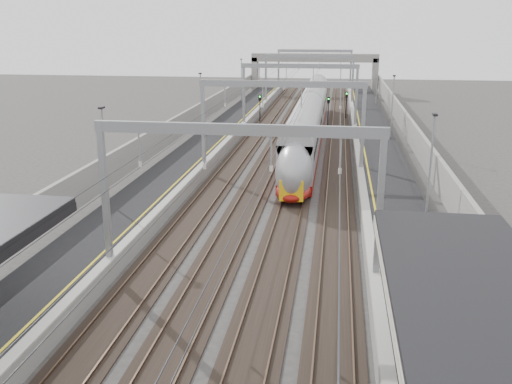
% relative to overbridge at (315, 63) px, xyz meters
% --- Properties ---
extents(platform_left, '(4.00, 120.00, 1.00)m').
position_rel_overbridge_xyz_m(platform_left, '(-8.00, -55.00, -4.81)').
color(platform_left, black).
rests_on(platform_left, ground).
extents(platform_right, '(4.00, 120.00, 1.00)m').
position_rel_overbridge_xyz_m(platform_right, '(8.00, -55.00, -4.81)').
color(platform_right, black).
rests_on(platform_right, ground).
extents(tracks, '(11.40, 140.00, 0.20)m').
position_rel_overbridge_xyz_m(tracks, '(0.00, -55.00, -5.26)').
color(tracks, black).
rests_on(tracks, ground).
extents(overhead_line, '(13.00, 140.00, 6.60)m').
position_rel_overbridge_xyz_m(overhead_line, '(0.00, -48.38, 0.83)').
color(overhead_line, gray).
rests_on(overhead_line, platform_left).
extents(overbridge, '(22.00, 2.20, 6.90)m').
position_rel_overbridge_xyz_m(overbridge, '(0.00, 0.00, 0.00)').
color(overbridge, gray).
rests_on(overbridge, ground).
extents(wall_left, '(0.30, 120.00, 3.20)m').
position_rel_overbridge_xyz_m(wall_left, '(-11.20, -55.00, -3.71)').
color(wall_left, gray).
rests_on(wall_left, ground).
extents(wall_right, '(0.30, 120.00, 3.20)m').
position_rel_overbridge_xyz_m(wall_right, '(11.20, -55.00, -3.71)').
color(wall_right, gray).
rests_on(wall_right, ground).
extents(train, '(2.54, 46.31, 4.03)m').
position_rel_overbridge_xyz_m(train, '(1.50, -44.82, -3.33)').
color(train, maroon).
rests_on(train, ground).
extents(signal_green, '(0.32, 0.32, 3.48)m').
position_rel_overbridge_xyz_m(signal_green, '(-5.20, -32.45, -2.89)').
color(signal_green, black).
rests_on(signal_green, ground).
extents(signal_red_near, '(0.32, 0.32, 3.48)m').
position_rel_overbridge_xyz_m(signal_red_near, '(3.20, -33.36, -2.89)').
color(signal_red_near, black).
rests_on(signal_red_near, ground).
extents(signal_red_far, '(0.32, 0.32, 3.48)m').
position_rel_overbridge_xyz_m(signal_red_far, '(5.40, -27.60, -2.89)').
color(signal_red_far, black).
rests_on(signal_red_far, ground).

